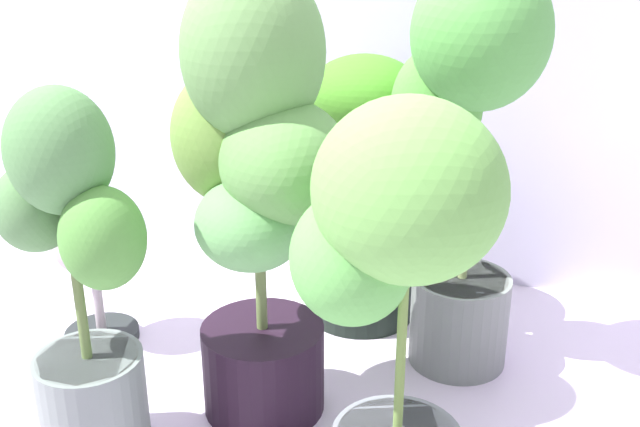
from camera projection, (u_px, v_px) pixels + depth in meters
name	position (u px, v px, depth m)	size (l,w,h in m)	color
potted_plant_front_left	(77.00, 277.00, 1.37)	(0.36, 0.24, 0.73)	slate
potted_plant_back_right	(466.00, 126.00, 1.61)	(0.40, 0.38, 0.92)	slate
potted_plant_back_center	(362.00, 178.00, 1.88)	(0.44, 0.39, 0.68)	black
potted_plant_center	(257.00, 176.00, 1.44)	(0.46, 0.38, 0.93)	black
potted_plant_front_right	(391.00, 284.00, 1.17)	(0.37, 0.29, 0.76)	slate
floor_fan	(92.00, 250.00, 1.80)	(0.25, 0.25, 0.37)	#222826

